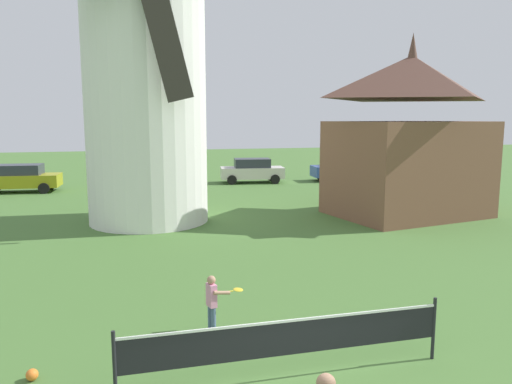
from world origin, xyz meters
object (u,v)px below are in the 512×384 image
at_px(parked_car_mustard, 19,178).
at_px(parked_car_blue, 345,169).
at_px(stray_ball, 32,375).
at_px(parked_car_silver, 149,175).
at_px(chapel, 409,139).
at_px(windmill, 144,55).
at_px(parked_car_cream, 252,170).
at_px(player_far, 213,300).
at_px(tennis_net, 288,338).

bearing_deg(parked_car_mustard, parked_car_blue, 0.63).
bearing_deg(parked_car_mustard, stray_ball, -78.58).
relative_size(parked_car_silver, chapel, 0.59).
bearing_deg(parked_car_blue, parked_car_mustard, -179.37).
distance_m(parked_car_blue, chapel, 12.02).
height_order(windmill, stray_ball, windmill).
distance_m(parked_car_cream, parked_car_blue, 6.31).
xyz_separation_m(player_far, chapel, (9.98, 9.50, 2.64)).
bearing_deg(stray_ball, windmill, 79.02).
bearing_deg(player_far, parked_car_silver, 91.17).
bearing_deg(tennis_net, parked_car_cream, 77.31).
xyz_separation_m(stray_ball, parked_car_silver, (2.68, 21.64, 0.71)).
distance_m(parked_car_mustard, chapel, 20.96).
xyz_separation_m(parked_car_mustard, chapel, (17.50, -11.28, 2.47)).
xyz_separation_m(tennis_net, parked_car_mustard, (-8.37, 22.84, 0.12)).
relative_size(parked_car_blue, chapel, 0.60).
xyz_separation_m(parked_car_silver, parked_car_blue, (12.87, 0.46, 0.00)).
bearing_deg(parked_car_cream, parked_car_mustard, -176.82).
height_order(stray_ball, chapel, chapel).
bearing_deg(parked_car_silver, chapel, -46.71).
bearing_deg(chapel, windmill, 172.62).
bearing_deg(tennis_net, stray_ball, 166.39).
xyz_separation_m(windmill, stray_ball, (-2.33, -12.00, -6.43)).
relative_size(player_far, parked_car_silver, 0.25).
relative_size(windmill, chapel, 1.83).
height_order(player_far, parked_car_silver, parked_car_silver).
bearing_deg(windmill, parked_car_cream, 56.93).
bearing_deg(parked_car_cream, tennis_net, -102.69).
xyz_separation_m(tennis_net, parked_car_cream, (5.31, 23.60, 0.12)).
height_order(stray_ball, parked_car_mustard, parked_car_mustard).
bearing_deg(chapel, parked_car_cream, 107.58).
bearing_deg(parked_car_blue, chapel, -102.11).
relative_size(stray_ball, parked_car_mustard, 0.04).
bearing_deg(stray_ball, parked_car_blue, 54.88).
relative_size(windmill, tennis_net, 2.61).
distance_m(windmill, parked_car_mustard, 13.27).
bearing_deg(parked_car_blue, windmill, -142.59).
height_order(windmill, tennis_net, windmill).
bearing_deg(tennis_net, parked_car_mustard, 110.12).
height_order(stray_ball, parked_car_cream, parked_car_cream).
xyz_separation_m(windmill, tennis_net, (1.62, -12.95, -5.84)).
height_order(player_far, parked_car_cream, parked_car_cream).
relative_size(player_far, parked_car_mustard, 0.26).
distance_m(windmill, stray_ball, 13.81).
xyz_separation_m(parked_car_mustard, parked_car_blue, (19.97, 0.22, 0.00)).
distance_m(stray_ball, chapel, 17.13).
bearing_deg(windmill, player_far, -85.95).
bearing_deg(chapel, player_far, -136.41).
xyz_separation_m(player_far, parked_car_cream, (6.16, 21.54, 0.17)).
xyz_separation_m(tennis_net, parked_car_blue, (11.60, 23.06, 0.12)).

